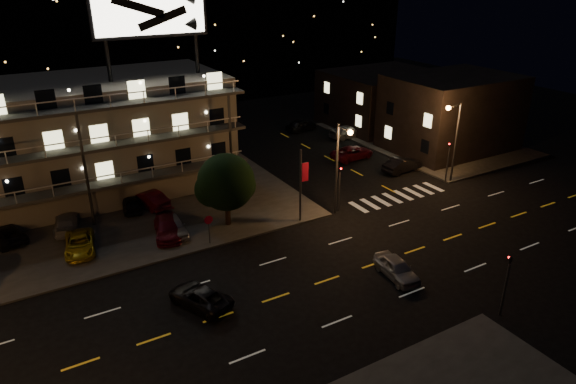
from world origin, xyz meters
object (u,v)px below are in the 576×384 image
lot_car_2 (80,244)px  road_car_west (200,297)px  lot_car_7 (66,223)px  road_car_east (397,268)px  lot_car_4 (173,226)px  side_car_0 (402,165)px  tree (226,184)px

lot_car_2 → road_car_west: size_ratio=1.00×
lot_car_7 → road_car_east: 26.09m
lot_car_4 → road_car_east: bearing=-46.5°
side_car_0 → road_car_east: bearing=130.8°
lot_car_4 → lot_car_7: (-7.20, 4.96, -0.06)m
side_car_0 → road_car_east: side_car_0 is taller
tree → lot_car_7: 13.20m
side_car_0 → road_car_west: (-26.73, -11.18, -0.13)m
tree → lot_car_2: size_ratio=1.37×
tree → side_car_0: size_ratio=1.34×
road_car_west → road_car_east: bearing=140.3°
road_car_east → road_car_west: road_car_east is taller
lot_car_7 → tree: bearing=165.8°
tree → road_car_east: tree is taller
lot_car_7 → side_car_0: 32.52m
road_car_east → road_car_west: (-12.83, 3.77, -0.07)m
lot_car_7 → road_car_east: lot_car_7 is taller
lot_car_7 → side_car_0: (32.33, -3.51, -0.04)m
lot_car_2 → lot_car_7: (-0.31, 4.11, 0.02)m
lot_car_4 → side_car_0: 25.17m
lot_car_2 → side_car_0: 32.02m
side_car_0 → tree: bearing=89.5°
side_car_0 → road_car_east: 20.41m
lot_car_2 → lot_car_4: size_ratio=1.08×
road_car_east → tree: bearing=125.5°
side_car_0 → lot_car_4: bearing=87.0°
tree → lot_car_2: (-11.27, 1.50, -2.98)m
lot_car_4 → lot_car_7: lot_car_4 is taller
lot_car_2 → road_car_east: (18.12, -14.35, -0.08)m
lot_car_2 → side_car_0: (32.02, 0.60, -0.02)m
lot_car_2 → side_car_0: size_ratio=0.98×
lot_car_2 → road_car_west: lot_car_2 is taller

